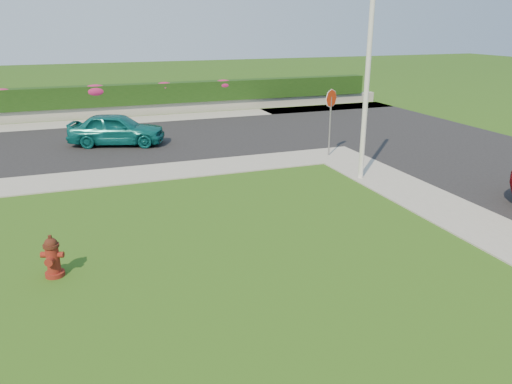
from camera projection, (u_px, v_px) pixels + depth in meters
name	position (u px, v px, depth m)	size (l,w,h in m)	color
ground	(234.00, 306.00, 9.09)	(120.00, 120.00, 0.00)	black
street_far	(8.00, 151.00, 19.88)	(26.00, 8.00, 0.04)	black
curb_corner	(335.00, 155.00, 19.36)	(2.00, 2.00, 0.04)	gray
sidewalk_beyond	(103.00, 122.00, 25.63)	(34.00, 2.00, 0.04)	gray
retaining_wall	(100.00, 112.00, 26.87)	(34.00, 0.40, 0.60)	gray
hedge	(98.00, 96.00, 26.68)	(32.00, 0.90, 1.10)	black
fire_hydrant	(53.00, 257.00, 10.03)	(0.47, 0.44, 0.90)	#55140D
sedan_teal	(117.00, 129.00, 20.65)	(1.56, 3.89, 1.32)	#0C5D5F
utility_pole	(367.00, 85.00, 15.49)	(0.16, 0.16, 6.07)	silver
stop_sign	(331.00, 107.00, 18.62)	(0.63, 0.34, 2.56)	slate
flower_clump_c	(2.00, 94.00, 24.98)	(1.06, 0.68, 0.53)	#C1216E
flower_clump_d	(95.00, 91.00, 26.46)	(1.36, 0.88, 0.68)	#C1216E
flower_clump_e	(164.00, 87.00, 27.64)	(1.11, 0.71, 0.55)	#C1216E
flower_clump_f	(223.00, 85.00, 28.76)	(1.18, 0.76, 0.59)	#C1216E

